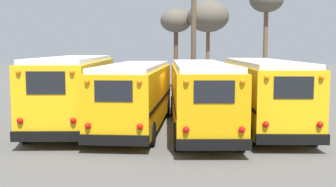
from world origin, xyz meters
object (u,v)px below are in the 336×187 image
object	(u,v)px
school_bus_1	(136,94)
utility_pole	(194,31)
school_bus_3	(262,91)
school_bus_0	(75,88)
bare_tree_0	(208,17)
bare_tree_2	(266,2)
bare_tree_1	(176,22)
school_bus_2	(200,93)

from	to	relation	value
school_bus_1	utility_pole	distance (m)	10.81
school_bus_3	utility_pole	size ratio (longest dim) A/B	1.13
school_bus_0	school_bus_1	size ratio (longest dim) A/B	1.05
bare_tree_0	bare_tree_2	size ratio (longest dim) A/B	0.88
utility_pole	school_bus_3	bearing A→B (deg)	-72.32
utility_pole	bare_tree_1	distance (m)	9.71
school_bus_2	bare_tree_2	size ratio (longest dim) A/B	1.24
school_bus_3	bare_tree_2	xyz separation A→B (m)	(3.45, 16.95, 5.82)
school_bus_3	bare_tree_0	xyz separation A→B (m)	(-1.42, 17.71, 4.65)
school_bus_2	school_bus_3	xyz separation A→B (m)	(2.91, 0.84, 0.03)
school_bus_0	school_bus_1	distance (m)	2.97
school_bus_2	bare_tree_1	xyz separation A→B (m)	(-1.33, 19.59, 4.30)
school_bus_1	bare_tree_2	distance (m)	20.80
bare_tree_1	bare_tree_2	distance (m)	8.05
utility_pole	bare_tree_2	xyz separation A→B (m)	(6.38, 7.76, 2.68)
school_bus_2	bare_tree_1	bearing A→B (deg)	93.89
school_bus_2	school_bus_3	size ratio (longest dim) A/B	1.02
bare_tree_1	school_bus_0	bearing A→B (deg)	-103.37
school_bus_0	bare_tree_1	distance (m)	19.87
school_bus_1	bare_tree_2	xyz separation A→B (m)	(9.27, 17.66, 5.91)
school_bus_1	bare_tree_0	distance (m)	19.52
school_bus_2	school_bus_3	world-z (taller)	school_bus_3
school_bus_3	school_bus_2	bearing A→B (deg)	-163.91
school_bus_3	bare_tree_1	bearing A→B (deg)	102.75
school_bus_0	utility_pole	xyz separation A→B (m)	(5.80, 9.34, 3.06)
school_bus_0	school_bus_2	distance (m)	5.86
utility_pole	bare_tree_0	world-z (taller)	utility_pole
school_bus_0	bare_tree_0	xyz separation A→B (m)	(7.31, 17.86, 4.57)
school_bus_0	bare_tree_1	xyz separation A→B (m)	(4.49, 18.90, 4.18)
school_bus_1	bare_tree_1	size ratio (longest dim) A/B	1.35
utility_pole	bare_tree_1	size ratio (longest dim) A/B	1.32
bare_tree_1	bare_tree_2	world-z (taller)	bare_tree_2
school_bus_1	school_bus_2	xyz separation A→B (m)	(2.91, -0.13, 0.05)
school_bus_2	bare_tree_2	bearing A→B (deg)	70.33
school_bus_0	school_bus_1	xyz separation A→B (m)	(2.91, -0.56, -0.17)
bare_tree_1	utility_pole	bearing A→B (deg)	-82.19
school_bus_1	school_bus_3	bearing A→B (deg)	6.97
school_bus_2	bare_tree_0	world-z (taller)	bare_tree_0
bare_tree_0	school_bus_0	bearing A→B (deg)	-112.27
school_bus_0	bare_tree_1	size ratio (longest dim) A/B	1.42
bare_tree_0	bare_tree_2	bearing A→B (deg)	-8.86
school_bus_1	bare_tree_0	xyz separation A→B (m)	(4.40, 18.42, 4.74)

